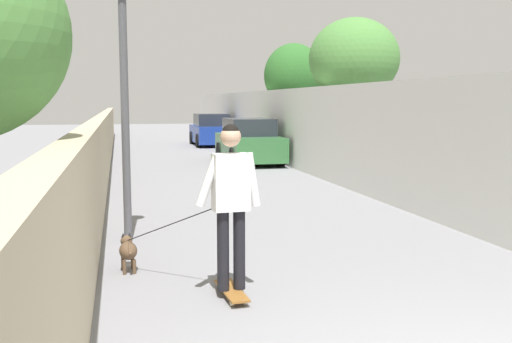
% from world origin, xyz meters
% --- Properties ---
extents(ground_plane, '(80.00, 80.00, 0.00)m').
position_xyz_m(ground_plane, '(14.00, 0.00, 0.00)').
color(ground_plane, gray).
extents(wall_left, '(48.00, 0.30, 1.73)m').
position_xyz_m(wall_left, '(12.00, 3.00, 0.87)').
color(wall_left, tan).
rests_on(wall_left, ground).
extents(fence_right, '(48.00, 0.30, 2.53)m').
position_xyz_m(fence_right, '(12.00, -3.00, 1.27)').
color(fence_right, silver).
rests_on(fence_right, ground).
extents(tree_right_mid, '(2.64, 2.64, 4.55)m').
position_xyz_m(tree_right_mid, '(13.00, -4.22, 3.34)').
color(tree_right_mid, brown).
rests_on(tree_right_mid, ground).
extents(tree_right_far, '(2.34, 2.34, 4.39)m').
position_xyz_m(tree_right_far, '(19.00, -4.21, 3.12)').
color(tree_right_far, '#473523').
rests_on(tree_right_far, ground).
extents(lamp_post, '(0.36, 0.36, 4.01)m').
position_xyz_m(lamp_post, '(5.72, 2.45, 2.77)').
color(lamp_post, '#4C4C51').
rests_on(lamp_post, ground).
extents(skateboard, '(0.81, 0.26, 0.08)m').
position_xyz_m(skateboard, '(2.80, 1.40, 0.07)').
color(skateboard, brown).
rests_on(skateboard, ground).
extents(person_skateboarder, '(0.25, 0.71, 1.79)m').
position_xyz_m(person_skateboarder, '(2.80, 1.40, 1.14)').
color(person_skateboarder, black).
rests_on(person_skateboarder, skateboard).
extents(dog, '(1.54, 1.20, 1.06)m').
position_xyz_m(dog, '(4.05, 2.47, 0.28)').
color(dog, brown).
rests_on(dog, ground).
extents(car_near, '(4.12, 1.80, 1.54)m').
position_xyz_m(car_near, '(16.52, -1.85, 0.71)').
color(car_near, '#336B38').
rests_on(car_near, ground).
extents(car_far, '(3.85, 1.80, 1.54)m').
position_xyz_m(car_far, '(24.94, -1.85, 0.71)').
color(car_far, navy).
rests_on(car_far, ground).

